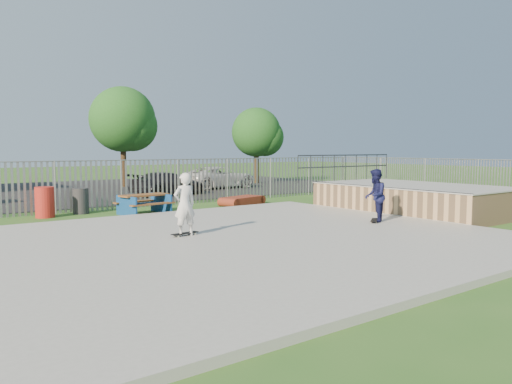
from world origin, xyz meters
TOP-DOWN VIEW (x-y plane):
  - ground at (0.00, 0.00)m, footprint 120.00×120.00m
  - concrete_slab at (0.00, 0.00)m, footprint 15.00×12.00m
  - quarter_pipe at (9.50, 1.04)m, footprint 5.50×7.05m
  - fence at (1.00, 4.59)m, footprint 26.04×16.02m
  - picnic_table at (1.03, 6.85)m, footprint 1.98×1.70m
  - funbox at (5.77, 7.19)m, footprint 2.04×1.39m
  - trash_bin_red at (-2.20, 8.18)m, footprint 0.66×0.66m
  - trash_bin_grey at (-0.84, 8.45)m, footprint 0.58×0.58m
  - parking_lot at (0.00, 19.00)m, footprint 40.00×18.00m
  - car_dark at (5.19, 13.16)m, footprint 4.38×2.24m
  - car_white at (9.87, 15.49)m, footprint 4.99×2.60m
  - tree_mid at (5.56, 20.11)m, footprint 4.15×4.15m
  - tree_right at (14.48, 17.82)m, footprint 3.47×3.47m
  - skateboard_a at (5.65, -0.29)m, footprint 0.77×0.62m
  - skateboard_b at (-0.39, 1.10)m, footprint 0.82×0.31m
  - skater_navy at (5.65, -0.29)m, footprint 1.04×0.99m
  - skater_white at (-0.39, 1.10)m, footprint 0.63×0.42m

SIDE VIEW (x-z plane):
  - ground at x=0.00m, z-range 0.00..0.00m
  - parking_lot at x=0.00m, z-range 0.00..0.02m
  - concrete_slab at x=0.00m, z-range 0.00..0.15m
  - funbox at x=5.77m, z-range 0.00..0.37m
  - skateboard_a at x=5.65m, z-range 0.15..0.23m
  - skateboard_b at x=-0.39m, z-range 0.15..0.23m
  - picnic_table at x=1.03m, z-range 0.01..0.77m
  - trash_bin_grey at x=-0.84m, z-range 0.00..0.97m
  - trash_bin_red at x=-2.20m, z-range 0.00..1.10m
  - quarter_pipe at x=9.50m, z-range -0.54..1.65m
  - car_dark at x=5.19m, z-range 0.02..1.24m
  - car_white at x=9.87m, z-range 0.02..1.36m
  - skater_navy at x=5.65m, z-range 0.15..1.83m
  - skater_white at x=-0.39m, z-range 0.15..1.83m
  - fence at x=1.00m, z-range 0.00..2.00m
  - tree_right at x=14.48m, z-range 0.92..6.28m
  - tree_mid at x=5.56m, z-range 1.11..7.51m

